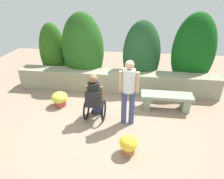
% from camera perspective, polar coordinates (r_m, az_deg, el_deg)
% --- Properties ---
extents(ground_plane, '(12.76, 12.76, 0.00)m').
position_cam_1_polar(ground_plane, '(5.50, -0.84, -8.42)').
color(ground_plane, gray).
extents(stone_retaining_wall, '(6.70, 0.58, 0.71)m').
position_cam_1_polar(stone_retaining_wall, '(6.76, 1.18, 2.32)').
color(stone_retaining_wall, gray).
rests_on(stone_retaining_wall, ground).
extents(hedge_backdrop, '(6.20, 1.22, 2.57)m').
position_cam_1_polar(hedge_backdrop, '(6.98, 3.85, 10.73)').
color(hedge_backdrop, '#2A5B18').
rests_on(hedge_backdrop, ground).
extents(stone_bench, '(1.47, 0.47, 0.49)m').
position_cam_1_polar(stone_bench, '(5.97, 15.42, -2.76)').
color(stone_bench, gray).
rests_on(stone_bench, ground).
extents(person_in_wheelchair, '(0.53, 0.66, 1.33)m').
position_cam_1_polar(person_in_wheelchair, '(5.21, -5.02, -2.62)').
color(person_in_wheelchair, black).
rests_on(person_in_wheelchair, ground).
extents(person_standing_companion, '(0.49, 0.30, 1.75)m').
position_cam_1_polar(person_standing_companion, '(4.84, 4.84, 0.15)').
color(person_standing_companion, '#3E4677').
rests_on(person_standing_companion, ground).
extents(flower_pot_purple_near, '(0.40, 0.40, 0.45)m').
position_cam_1_polar(flower_pot_purple_near, '(4.38, 4.80, -15.50)').
color(flower_pot_purple_near, '#AE5E37').
rests_on(flower_pot_purple_near, ground).
extents(flower_pot_terracotta_by_wall, '(0.48, 0.48, 0.45)m').
position_cam_1_polar(flower_pot_terracotta_by_wall, '(6.16, -14.89, -2.59)').
color(flower_pot_terracotta_by_wall, '#A44033').
rests_on(flower_pot_terracotta_by_wall, ground).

